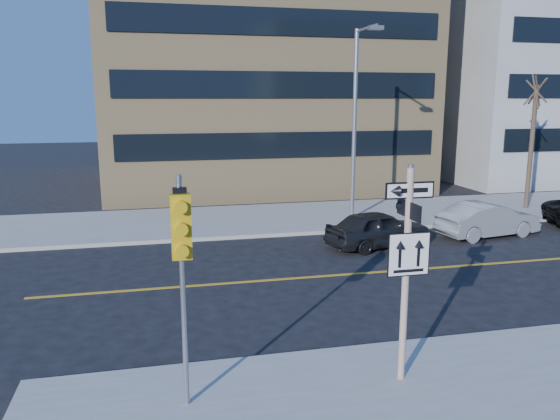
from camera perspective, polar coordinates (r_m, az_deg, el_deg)
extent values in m
plane|color=black|center=(13.17, 7.74, -12.43)|extent=(120.00, 120.00, 0.00)
cylinder|color=white|center=(10.26, 12.99, -6.83)|extent=(0.13, 0.13, 4.00)
cylinder|color=gray|center=(9.82, 13.52, 4.49)|extent=(0.10, 0.10, 0.06)
cube|color=black|center=(9.88, 13.41, 2.01)|extent=(0.92, 0.03, 0.30)
cube|color=black|center=(9.94, 13.31, 0.02)|extent=(0.03, 0.92, 0.30)
cube|color=white|center=(10.05, 13.31, -4.54)|extent=(0.80, 0.03, 0.80)
cylinder|color=gray|center=(9.30, -10.09, -8.66)|extent=(0.09, 0.09, 4.00)
cube|color=gold|center=(8.76, -10.30, -1.73)|extent=(0.32, 0.22, 1.05)
sphere|color=#8C0705|center=(8.57, -10.34, 0.37)|extent=(0.17, 0.17, 0.17)
sphere|color=black|center=(8.65, -10.26, -1.91)|extent=(0.17, 0.17, 0.17)
sphere|color=black|center=(8.73, -10.18, -4.14)|extent=(0.17, 0.17, 0.17)
imported|color=black|center=(20.20, 10.23, -1.93)|extent=(2.52, 4.24, 1.35)
imported|color=#8F9398|center=(22.83, 20.90, -0.95)|extent=(2.08, 4.31, 1.36)
cylinder|color=gray|center=(23.77, 7.78, 8.63)|extent=(0.18, 0.18, 8.00)
cylinder|color=gray|center=(22.97, 8.97, 18.25)|extent=(0.10, 2.20, 0.10)
cube|color=gray|center=(22.03, 9.98, 18.24)|extent=(0.55, 0.30, 0.16)
cylinder|color=#32271E|center=(28.52, 24.77, 5.94)|extent=(0.22, 0.22, 5.80)
cube|color=tan|center=(36.96, -3.07, 17.28)|extent=(18.00, 18.00, 18.00)
cube|color=#989A9D|center=(45.26, 26.66, 13.15)|extent=(20.00, 16.00, 15.00)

